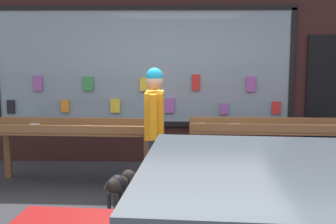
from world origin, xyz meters
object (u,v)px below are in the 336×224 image
object	(u,v)px
small_dog	(120,183)
person_browsing	(155,123)
display_table_left	(74,134)
display_table_right	(274,134)

from	to	relation	value
small_dog	person_browsing	bearing A→B (deg)	-17.76
display_table_left	display_table_right	world-z (taller)	display_table_right
display_table_left	small_dog	world-z (taller)	display_table_left
display_table_right	small_dog	xyz separation A→B (m)	(-2.03, -0.93, -0.43)
display_table_left	person_browsing	bearing A→B (deg)	-27.62
display_table_left	person_browsing	xyz separation A→B (m)	(1.17, -0.61, 0.27)
display_table_right	person_browsing	size ratio (longest dim) A/B	1.40
person_browsing	small_dog	world-z (taller)	person_browsing
display_table_right	person_browsing	world-z (taller)	person_browsing
display_table_left	display_table_right	xyz separation A→B (m)	(2.79, -0.00, 0.02)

